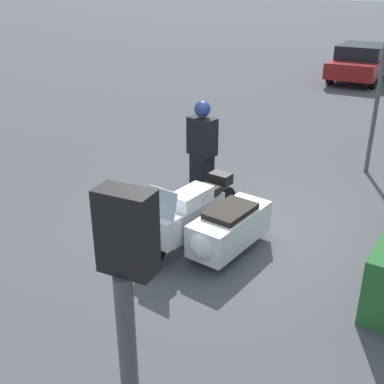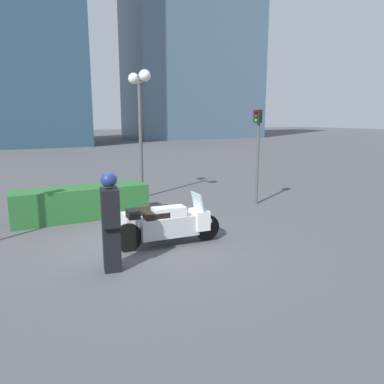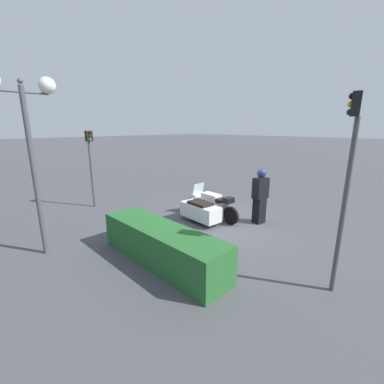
# 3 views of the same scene
# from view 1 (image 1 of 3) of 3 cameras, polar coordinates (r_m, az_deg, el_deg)

# --- Properties ---
(ground_plane) EXTENTS (160.00, 160.00, 0.00)m
(ground_plane) POSITION_cam_1_polar(r_m,az_deg,el_deg) (8.13, 4.55, -4.20)
(ground_plane) COLOR #4C4C51
(police_motorcycle) EXTENTS (2.46, 1.32, 1.14)m
(police_motorcycle) POSITION_cam_1_polar(r_m,az_deg,el_deg) (7.28, 1.99, -3.70)
(police_motorcycle) COLOR black
(police_motorcycle) RESTS_ON ground
(officer_rider) EXTENTS (0.39, 0.55, 1.86)m
(officer_rider) POSITION_cam_1_polar(r_m,az_deg,el_deg) (8.82, 1.21, 5.21)
(officer_rider) COLOR black
(officer_rider) RESTS_ON ground
(traffic_light_near) EXTENTS (0.22, 0.28, 3.04)m
(traffic_light_near) POSITION_cam_1_polar(r_m,az_deg,el_deg) (2.61, -6.98, -20.80)
(traffic_light_near) COLOR #4C4C4C
(traffic_light_near) RESTS_ON ground
(traffic_light_far) EXTENTS (0.22, 0.29, 3.76)m
(traffic_light_far) POSITION_cam_1_polar(r_m,az_deg,el_deg) (10.41, 21.85, 14.78)
(traffic_light_far) COLOR #4C4C4C
(traffic_light_far) RESTS_ON ground
(parked_car_background) EXTENTS (4.23, 2.01, 1.41)m
(parked_car_background) POSITION_cam_1_polar(r_m,az_deg,el_deg) (20.84, 19.37, 14.37)
(parked_car_background) COLOR maroon
(parked_car_background) RESTS_ON ground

